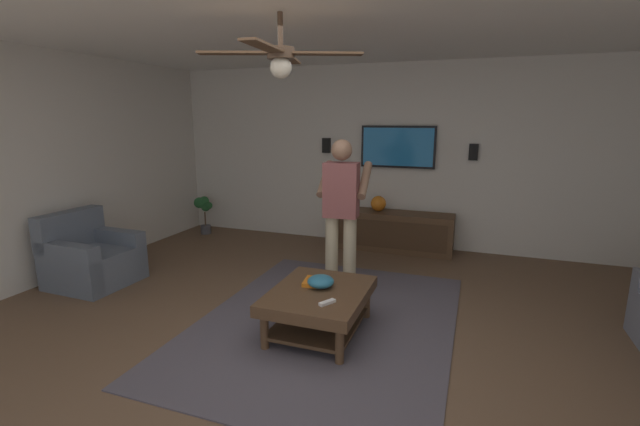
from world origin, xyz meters
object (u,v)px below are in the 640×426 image
(coffee_table, at_px, (319,301))
(person_standing, at_px, (341,206))
(armchair, at_px, (91,260))
(wall_speaker_right, at_px, (326,145))
(remote_white, at_px, (327,302))
(media_console, at_px, (392,231))
(potted_plant_short, at_px, (204,209))
(vase_round, at_px, (378,203))
(wall_speaker_left, at_px, (474,152))
(tv, at_px, (398,147))
(bowl, at_px, (321,281))
(ceiling_fan, at_px, (280,57))
(book, at_px, (313,282))

(coffee_table, distance_m, person_standing, 1.22)
(armchair, bearing_deg, wall_speaker_right, 56.58)
(armchair, height_order, remote_white, armchair)
(coffee_table, height_order, wall_speaker_right, wall_speaker_right)
(coffee_table, bearing_deg, media_console, -2.71)
(potted_plant_short, distance_m, vase_round, 2.86)
(wall_speaker_left, bearing_deg, vase_round, 101.14)
(tv, bearing_deg, armchair, -47.72)
(bowl, bearing_deg, ceiling_fan, 150.79)
(tv, distance_m, person_standing, 1.96)
(bowl, xyz_separation_m, book, (0.05, 0.09, -0.03))
(tv, relative_size, person_standing, 0.64)
(armchair, xyz_separation_m, bowl, (-0.15, -2.83, 0.17))
(media_console, xyz_separation_m, potted_plant_short, (-0.15, 3.05, 0.13))
(armchair, bearing_deg, wall_speaker_left, 35.61)
(coffee_table, distance_m, remote_white, 0.32)
(remote_white, bearing_deg, wall_speaker_left, 13.43)
(remote_white, distance_m, vase_round, 2.95)
(wall_speaker_right, bearing_deg, coffee_table, -161.92)
(media_console, xyz_separation_m, ceiling_fan, (-2.95, 0.33, 2.01))
(tv, bearing_deg, remote_white, 0.59)
(book, bearing_deg, media_console, -12.87)
(media_console, relative_size, ceiling_fan, 1.42)
(coffee_table, bearing_deg, tv, -2.49)
(media_console, distance_m, potted_plant_short, 3.06)
(armchair, distance_m, remote_white, 3.04)
(armchair, distance_m, wall_speaker_left, 4.95)
(book, bearing_deg, armchair, 80.20)
(coffee_table, distance_m, book, 0.20)
(bowl, distance_m, book, 0.11)
(potted_plant_short, bearing_deg, ceiling_fan, -135.76)
(armchair, relative_size, book, 3.77)
(tv, bearing_deg, wall_speaker_left, 90.74)
(bowl, height_order, vase_round, vase_round)
(person_standing, height_order, bowl, person_standing)
(vase_round, bearing_deg, tv, -42.15)
(vase_round, xyz_separation_m, wall_speaker_right, (0.24, 0.87, 0.79))
(bowl, distance_m, remote_white, 0.36)
(bowl, distance_m, wall_speaker_right, 3.17)
(book, bearing_deg, vase_round, -8.23)
(armchair, relative_size, person_standing, 0.51)
(person_standing, xyz_separation_m, remote_white, (-1.29, -0.29, -0.52))
(person_standing, height_order, ceiling_fan, ceiling_fan)
(potted_plant_short, xyz_separation_m, bowl, (-2.46, -2.91, 0.05))
(media_console, relative_size, book, 7.73)
(media_console, height_order, vase_round, vase_round)
(potted_plant_short, height_order, ceiling_fan, ceiling_fan)
(armchair, distance_m, vase_round, 3.72)
(armchair, distance_m, book, 2.75)
(armchair, relative_size, wall_speaker_right, 3.77)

